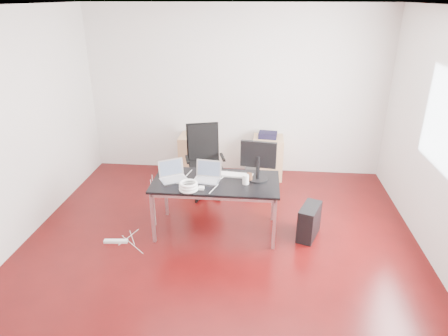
# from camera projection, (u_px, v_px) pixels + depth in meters

# --- Properties ---
(room_shell) EXTENTS (5.00, 5.00, 5.00)m
(room_shell) POSITION_uv_depth(u_px,v_px,m) (222.00, 142.00, 4.41)
(room_shell) COLOR #390606
(room_shell) RESTS_ON ground
(desk) EXTENTS (1.60, 0.80, 0.73)m
(desk) POSITION_uv_depth(u_px,v_px,m) (216.00, 185.00, 5.08)
(desk) COLOR black
(desk) RESTS_ON ground
(office_chair) EXTENTS (0.59, 0.61, 1.08)m
(office_chair) POSITION_uv_depth(u_px,v_px,m) (204.00, 157.00, 6.14)
(office_chair) COLOR black
(office_chair) RESTS_ON ground
(filing_cabinet_left) EXTENTS (0.50, 0.50, 0.70)m
(filing_cabinet_left) POSITION_uv_depth(u_px,v_px,m) (195.00, 155.00, 6.93)
(filing_cabinet_left) COLOR tan
(filing_cabinet_left) RESTS_ON ground
(filing_cabinet_right) EXTENTS (0.50, 0.50, 0.70)m
(filing_cabinet_right) POSITION_uv_depth(u_px,v_px,m) (268.00, 157.00, 6.81)
(filing_cabinet_right) COLOR tan
(filing_cabinet_right) RESTS_ON ground
(pc_tower) EXTENTS (0.35, 0.49, 0.44)m
(pc_tower) POSITION_uv_depth(u_px,v_px,m) (309.00, 222.00, 5.13)
(pc_tower) COLOR black
(pc_tower) RESTS_ON ground
(wastebasket) EXTENTS (0.24, 0.24, 0.28)m
(wastebasket) POSITION_uv_depth(u_px,v_px,m) (252.00, 176.00, 6.61)
(wastebasket) COLOR black
(wastebasket) RESTS_ON ground
(power_strip) EXTENTS (0.30, 0.09, 0.04)m
(power_strip) POSITION_uv_depth(u_px,v_px,m) (116.00, 241.00, 5.08)
(power_strip) COLOR white
(power_strip) RESTS_ON ground
(laptop_left) EXTENTS (0.41, 0.39, 0.23)m
(laptop_left) POSITION_uv_depth(u_px,v_px,m) (173.00, 175.00, 5.09)
(laptop_left) COLOR silver
(laptop_left) RESTS_ON desk
(laptop_right) EXTENTS (0.36, 0.30, 0.23)m
(laptop_right) POSITION_uv_depth(u_px,v_px,m) (207.00, 176.00, 5.07)
(laptop_right) COLOR silver
(laptop_right) RESTS_ON desk
(monitor) EXTENTS (0.45, 0.26, 0.51)m
(monitor) POSITION_uv_depth(u_px,v_px,m) (258.00, 159.00, 4.99)
(monitor) COLOR black
(monitor) RESTS_ON desk
(keyboard) EXTENTS (0.45, 0.19, 0.02)m
(keyboard) POSITION_uv_depth(u_px,v_px,m) (236.00, 175.00, 5.20)
(keyboard) COLOR white
(keyboard) RESTS_ON desk
(cup_white) EXTENTS (0.11, 0.11, 0.12)m
(cup_white) POSITION_uv_depth(u_px,v_px,m) (246.00, 179.00, 4.96)
(cup_white) COLOR white
(cup_white) RESTS_ON desk
(cup_brown) EXTENTS (0.09, 0.09, 0.10)m
(cup_brown) POSITION_uv_depth(u_px,v_px,m) (249.00, 177.00, 5.04)
(cup_brown) COLOR brown
(cup_brown) RESTS_ON desk
(cable_coil) EXTENTS (0.24, 0.24, 0.11)m
(cable_coil) POSITION_uv_depth(u_px,v_px,m) (188.00, 186.00, 4.80)
(cable_coil) COLOR white
(cable_coil) RESTS_ON desk
(power_adapter) EXTENTS (0.07, 0.07, 0.03)m
(power_adapter) POSITION_uv_depth(u_px,v_px,m) (201.00, 188.00, 4.84)
(power_adapter) COLOR white
(power_adapter) RESTS_ON desk
(speaker) EXTENTS (0.10, 0.09, 0.18)m
(speaker) POSITION_uv_depth(u_px,v_px,m) (189.00, 130.00, 6.77)
(speaker) COLOR #9E9E9E
(speaker) RESTS_ON filing_cabinet_left
(navy_garment) EXTENTS (0.32, 0.27, 0.09)m
(navy_garment) POSITION_uv_depth(u_px,v_px,m) (268.00, 135.00, 6.67)
(navy_garment) COLOR black
(navy_garment) RESTS_ON filing_cabinet_right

